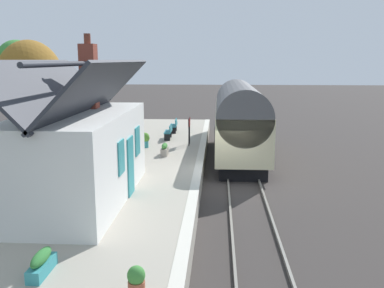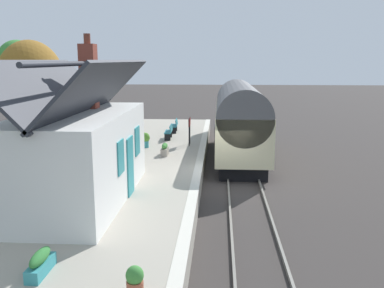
{
  "view_description": "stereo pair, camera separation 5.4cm",
  "coord_description": "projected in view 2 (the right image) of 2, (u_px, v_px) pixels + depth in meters",
  "views": [
    {
      "loc": [
        -18.35,
        0.32,
        5.62
      ],
      "look_at": [
        0.7,
        1.5,
        1.83
      ],
      "focal_mm": 39.74,
      "sensor_mm": 36.0,
      "label": 1
    },
    {
      "loc": [
        -18.34,
        0.26,
        5.62
      ],
      "look_at": [
        0.7,
        1.5,
        1.83
      ],
      "focal_mm": 39.74,
      "sensor_mm": 36.0,
      "label": 2
    }
  ],
  "objects": [
    {
      "name": "platform",
      "position": [
        138.0,
        177.0,
        19.2
      ],
      "size": [
        32.0,
        5.83,
        0.83
      ],
      "primitive_type": "cube",
      "color": "#A39B8C",
      "rests_on": "ground"
    },
    {
      "name": "tree_far_left",
      "position": [
        18.0,
        65.0,
        30.6
      ],
      "size": [
        3.35,
        2.94,
        7.03
      ],
      "color": "#4C3828",
      "rests_on": "ground"
    },
    {
      "name": "rail_far",
      "position": [
        228.0,
        186.0,
        19.01
      ],
      "size": [
        52.0,
        0.08,
        0.14
      ],
      "primitive_type": "cube",
      "color": "gray",
      "rests_on": "ground"
    },
    {
      "name": "planter_bench_right",
      "position": [
        40.0,
        263.0,
        9.63
      ],
      "size": [
        1.08,
        0.32,
        0.55
      ],
      "color": "teal",
      "rests_on": "platform"
    },
    {
      "name": "planter_under_sign",
      "position": [
        165.0,
        149.0,
        21.68
      ],
      "size": [
        0.89,
        0.32,
        0.62
      ],
      "color": "gray",
      "rests_on": "platform"
    },
    {
      "name": "ground_plane",
      "position": [
        224.0,
        187.0,
        19.03
      ],
      "size": [
        160.0,
        160.0,
        0.0
      ],
      "primitive_type": "plane",
      "color": "#383330"
    },
    {
      "name": "planter_edge_far",
      "position": [
        127.0,
        140.0,
        23.85
      ],
      "size": [
        0.44,
        0.44,
        0.8
      ],
      "color": "teal",
      "rests_on": "platform"
    },
    {
      "name": "platform_edge_coping",
      "position": [
        198.0,
        169.0,
        18.94
      ],
      "size": [
        32.0,
        0.36,
        0.02
      ],
      "primitive_type": "cube",
      "color": "beige",
      "rests_on": "platform"
    },
    {
      "name": "rail_near",
      "position": [
        261.0,
        187.0,
        18.91
      ],
      "size": [
        52.0,
        0.08,
        0.14
      ],
      "primitive_type": "cube",
      "color": "gray",
      "rests_on": "ground"
    },
    {
      "name": "planter_bench_left",
      "position": [
        135.0,
        281.0,
        8.73
      ],
      "size": [
        0.37,
        0.37,
        0.65
      ],
      "color": "#9E5138",
      "rests_on": "platform"
    },
    {
      "name": "bench_by_lamp",
      "position": [
        169.0,
        131.0,
        26.06
      ],
      "size": [
        1.41,
        0.47,
        0.88
      ],
      "color": "#26727F",
      "rests_on": "platform"
    },
    {
      "name": "train",
      "position": [
        240.0,
        120.0,
        24.22
      ],
      "size": [
        10.75,
        2.73,
        4.32
      ],
      "color": "black",
      "rests_on": "ground"
    },
    {
      "name": "station_sign_board",
      "position": [
        189.0,
        124.0,
        24.1
      ],
      "size": [
        0.96,
        0.06,
        1.57
      ],
      "color": "black",
      "rests_on": "platform"
    },
    {
      "name": "station_building",
      "position": [
        80.0,
        152.0,
        14.59
      ],
      "size": [
        7.89,
        3.45,
        5.72
      ],
      "color": "white",
      "rests_on": "platform"
    },
    {
      "name": "bench_platform_end",
      "position": [
        175.0,
        125.0,
        28.51
      ],
      "size": [
        1.42,
        0.49,
        0.88
      ],
      "color": "#26727F",
      "rests_on": "platform"
    },
    {
      "name": "planter_by_door",
      "position": [
        145.0,
        139.0,
        23.53
      ],
      "size": [
        0.49,
        0.49,
        0.84
      ],
      "color": "teal",
      "rests_on": "platform"
    },
    {
      "name": "tree_mid_background",
      "position": [
        31.0,
        81.0,
        26.33
      ],
      "size": [
        4.61,
        3.99,
        6.83
      ],
      "color": "#4C3828",
      "rests_on": "ground"
    }
  ]
}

